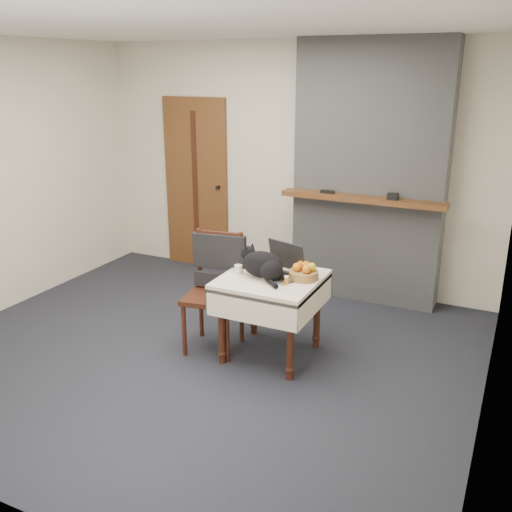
# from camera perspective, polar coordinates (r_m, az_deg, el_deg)

# --- Properties ---
(ground) EXTENTS (4.50, 4.50, 0.00)m
(ground) POSITION_cam_1_polar(r_m,az_deg,el_deg) (4.96, -5.65, -9.57)
(ground) COLOR black
(ground) RESTS_ON ground
(room_shell) EXTENTS (4.52, 4.01, 2.61)m
(room_shell) POSITION_cam_1_polar(r_m,az_deg,el_deg) (4.82, -3.41, 11.73)
(room_shell) COLOR beige
(room_shell) RESTS_ON ground
(door) EXTENTS (0.82, 0.10, 2.00)m
(door) POSITION_cam_1_polar(r_m,az_deg,el_deg) (6.83, -5.99, 7.14)
(door) COLOR brown
(door) RESTS_ON ground
(chimney) EXTENTS (1.62, 0.48, 2.60)m
(chimney) POSITION_cam_1_polar(r_m,az_deg,el_deg) (5.84, 11.27, 7.95)
(chimney) COLOR gray
(chimney) RESTS_ON ground
(side_table) EXTENTS (0.78, 0.78, 0.70)m
(side_table) POSITION_cam_1_polar(r_m,az_deg,el_deg) (4.67, 1.50, -3.42)
(side_table) COLOR #38140F
(side_table) RESTS_ON ground
(laptop) EXTENTS (0.43, 0.39, 0.26)m
(laptop) POSITION_cam_1_polar(r_m,az_deg,el_deg) (4.66, 2.38, -1.10)
(laptop) COLOR #B7B7BC
(laptop) RESTS_ON side_table
(cat) EXTENTS (0.46, 0.37, 0.25)m
(cat) POSITION_cam_1_polar(r_m,az_deg,el_deg) (4.57, 0.73, -0.92)
(cat) COLOR black
(cat) RESTS_ON side_table
(cream_jar) EXTENTS (0.07, 0.07, 0.07)m
(cream_jar) POSITION_cam_1_polar(r_m,az_deg,el_deg) (4.69, -1.78, -1.34)
(cream_jar) COLOR silver
(cream_jar) RESTS_ON side_table
(pill_bottle) EXTENTS (0.03, 0.03, 0.07)m
(pill_bottle) POSITION_cam_1_polar(r_m,az_deg,el_deg) (4.46, 3.07, -2.43)
(pill_bottle) COLOR #B47316
(pill_bottle) RESTS_ON side_table
(fruit_basket) EXTENTS (0.24, 0.24, 0.13)m
(fruit_basket) POSITION_cam_1_polar(r_m,az_deg,el_deg) (4.59, 4.80, -1.63)
(fruit_basket) COLOR #A17941
(fruit_basket) RESTS_ON side_table
(desk_clutter) EXTENTS (0.13, 0.10, 0.01)m
(desk_clutter) POSITION_cam_1_polar(r_m,az_deg,el_deg) (4.56, 4.15, -2.41)
(desk_clutter) COLOR black
(desk_clutter) RESTS_ON side_table
(chair) EXTENTS (0.52, 0.51, 1.01)m
(chair) POSITION_cam_1_polar(r_m,az_deg,el_deg) (4.86, -3.95, -1.86)
(chair) COLOR #38140F
(chair) RESTS_ON ground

